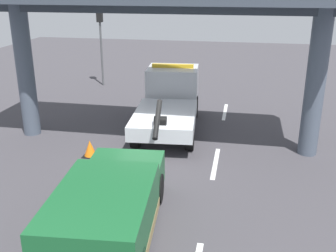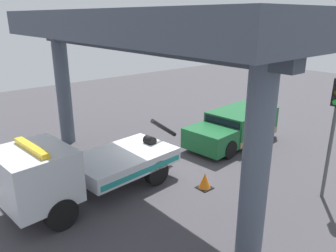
{
  "view_description": "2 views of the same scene",
  "coord_description": "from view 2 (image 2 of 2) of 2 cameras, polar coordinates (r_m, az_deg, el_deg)",
  "views": [
    {
      "loc": [
        -13.03,
        -3.04,
        6.1
      ],
      "look_at": [
        -0.73,
        -0.7,
        1.55
      ],
      "focal_mm": 43.06,
      "sensor_mm": 36.0,
      "label": 1
    },
    {
      "loc": [
        7.86,
        9.7,
        6.1
      ],
      "look_at": [
        -0.45,
        -0.03,
        1.81
      ],
      "focal_mm": 35.26,
      "sensor_mm": 36.0,
      "label": 2
    }
  ],
  "objects": [
    {
      "name": "ground_plane",
      "position": [
        13.92,
        -1.33,
        -7.67
      ],
      "size": [
        60.0,
        40.0,
        0.1
      ],
      "primitive_type": "cube",
      "color": "#423F44"
    },
    {
      "name": "lane_stripe_west",
      "position": [
        19.31,
        8.24,
        -0.06
      ],
      "size": [
        2.6,
        0.16,
        0.01
      ],
      "primitive_type": "cube",
      "color": "silver",
      "rests_on": "ground"
    },
    {
      "name": "lane_stripe_mid",
      "position": [
        15.57,
        -6.64,
        -4.64
      ],
      "size": [
        2.6,
        0.16,
        0.01
      ],
      "primitive_type": "cube",
      "color": "silver",
      "rests_on": "ground"
    },
    {
      "name": "tow_truck_white",
      "position": [
        11.6,
        -15.49,
        -7.17
      ],
      "size": [
        7.33,
        2.86,
        2.46
      ],
      "color": "silver",
      "rests_on": "ground"
    },
    {
      "name": "towed_van_green",
      "position": [
        16.87,
        11.52,
        -0.23
      ],
      "size": [
        5.35,
        2.59,
        1.58
      ],
      "color": "#195B2D",
      "rests_on": "ground"
    },
    {
      "name": "overpass_structure",
      "position": [
        11.61,
        -7.57,
        15.3
      ],
      "size": [
        3.6,
        13.11,
        6.28
      ],
      "color": "#4C5666",
      "rests_on": "ground"
    },
    {
      "name": "traffic_light_near",
      "position": [
        12.05,
        26.95,
        1.98
      ],
      "size": [
        0.39,
        0.32,
        4.22
      ],
      "color": "#515456",
      "rests_on": "ground"
    },
    {
      "name": "traffic_cone_orange",
      "position": [
        12.43,
        6.37,
        -9.45
      ],
      "size": [
        0.52,
        0.52,
        0.61
      ],
      "color": "orange",
      "rests_on": "ground"
    }
  ]
}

